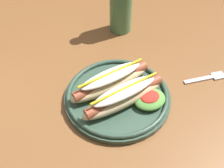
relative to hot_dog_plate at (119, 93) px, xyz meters
name	(u,v)px	position (x,y,z in m)	size (l,w,h in m)	color
ground_plane	(83,165)	(-0.06, 0.24, -0.77)	(8.00, 8.00, 0.00)	#3D2D23
dining_table	(67,71)	(-0.06, 0.24, -0.11)	(1.46, 1.07, 0.74)	brown
hot_dog_plate	(119,93)	(0.00, 0.00, 0.00)	(0.27, 0.27, 0.08)	#334C3D
fork	(208,78)	(0.26, -0.05, -0.02)	(0.12, 0.05, 0.00)	silver
glass_bottle	(121,4)	(0.15, 0.27, 0.07)	(0.07, 0.07, 0.24)	#4C7F51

